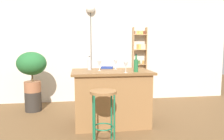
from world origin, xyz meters
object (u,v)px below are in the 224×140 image
(plant_stool, at_px, (33,101))
(wine_glass_center, at_px, (116,63))
(wine_glass_right, at_px, (126,65))
(pendant_globe_light, at_px, (91,9))
(spice_shelf, at_px, (139,62))
(bar_stool, at_px, (103,104))
(wine_glass_left, at_px, (99,64))
(bottle_spirits_clear, at_px, (136,65))
(cookbook, at_px, (107,68))
(potted_plant, at_px, (32,67))
(bottle_soda_blue, at_px, (89,65))

(plant_stool, height_order, wine_glass_center, wine_glass_center)
(wine_glass_right, xyz_separation_m, pendant_globe_light, (-0.44, 1.84, 1.13))
(spice_shelf, height_order, pendant_globe_light, pendant_globe_light)
(bar_stool, xyz_separation_m, wine_glass_left, (0.02, 0.78, 0.48))
(bottle_spirits_clear, xyz_separation_m, cookbook, (-0.39, 0.58, -0.09))
(potted_plant, height_order, cookbook, potted_plant)
(wine_glass_center, distance_m, cookbook, 0.22)
(wine_glass_center, bearing_deg, wine_glass_right, -81.08)
(wine_glass_center, xyz_separation_m, wine_glass_right, (0.08, -0.50, 0.00))
(plant_stool, distance_m, bottle_spirits_clear, 2.34)
(spice_shelf, relative_size, wine_glass_left, 10.78)
(spice_shelf, relative_size, wine_glass_center, 10.78)
(bar_stool, height_order, plant_stool, bar_stool)
(spice_shelf, bearing_deg, cookbook, -128.69)
(spice_shelf, distance_m, potted_plant, 2.46)
(spice_shelf, distance_m, wine_glass_center, 1.54)
(plant_stool, relative_size, wine_glass_center, 2.43)
(potted_plant, xyz_separation_m, bottle_soda_blue, (1.12, -0.78, 0.10))
(plant_stool, bearing_deg, bottle_soda_blue, -34.87)
(bottle_spirits_clear, distance_m, wine_glass_right, 0.19)
(bar_stool, height_order, wine_glass_right, wine_glass_right)
(potted_plant, relative_size, wine_glass_right, 4.97)
(bottle_spirits_clear, xyz_separation_m, bottle_soda_blue, (-0.72, 0.40, -0.02))
(plant_stool, bearing_deg, bottle_spirits_clear, -32.74)
(wine_glass_left, xyz_separation_m, wine_glass_center, (0.30, 0.17, 0.00))
(plant_stool, relative_size, bottle_spirits_clear, 1.39)
(bar_stool, relative_size, potted_plant, 0.91)
(bottle_spirits_clear, distance_m, wine_glass_center, 0.51)
(spice_shelf, relative_size, potted_plant, 2.17)
(bar_stool, bearing_deg, wine_glass_left, 88.40)
(wine_glass_left, bearing_deg, spice_shelf, 53.11)
(bottle_spirits_clear, relative_size, pendant_globe_light, 0.12)
(spice_shelf, distance_m, cookbook, 1.50)
(potted_plant, height_order, wine_glass_center, potted_plant)
(spice_shelf, height_order, wine_glass_center, spice_shelf)
(bottle_soda_blue, bearing_deg, cookbook, 27.40)
(wine_glass_center, bearing_deg, bar_stool, -109.00)
(cookbook, bearing_deg, wine_glass_right, -57.70)
(cookbook, bearing_deg, wine_glass_center, -32.00)
(potted_plant, relative_size, bottle_spirits_clear, 2.85)
(plant_stool, xyz_separation_m, bottle_soda_blue, (1.12, -0.78, 0.81))
(bottle_soda_blue, xyz_separation_m, wine_glass_left, (0.16, -0.13, 0.03))
(plant_stool, relative_size, pendant_globe_light, 0.17)
(spice_shelf, relative_size, plant_stool, 4.44)
(bottle_spirits_clear, bearing_deg, potted_plant, 147.26)
(plant_stool, xyz_separation_m, wine_glass_right, (1.66, -1.25, 0.84))
(bar_stool, distance_m, cookbook, 1.16)
(spice_shelf, xyz_separation_m, wine_glass_right, (-0.73, -1.81, 0.11))
(wine_glass_center, height_order, wine_glass_right, same)
(wine_glass_center, bearing_deg, plant_stool, 154.74)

